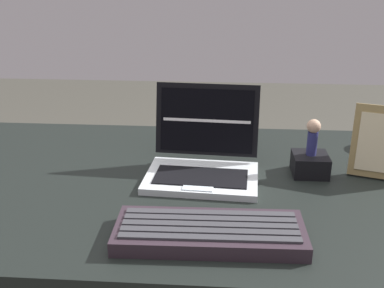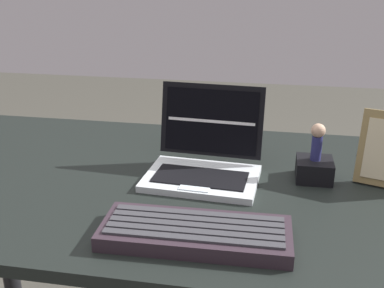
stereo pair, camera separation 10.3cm
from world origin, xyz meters
name	(u,v)px [view 2 (the right image)]	position (x,y,z in m)	size (l,w,h in m)	color
desk	(170,221)	(0.00, 0.00, 0.64)	(1.48, 0.75, 0.75)	black
laptop_front	(205,159)	(0.08, 0.03, 0.79)	(0.27, 0.23, 0.20)	silver
external_keyboard	(195,233)	(0.10, -0.24, 0.77)	(0.35, 0.14, 0.03)	#2F232C
figurine_stand	(314,170)	(0.33, 0.06, 0.77)	(0.08, 0.08, 0.05)	black
figurine	(317,139)	(0.33, 0.06, 0.85)	(0.03, 0.03, 0.09)	navy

